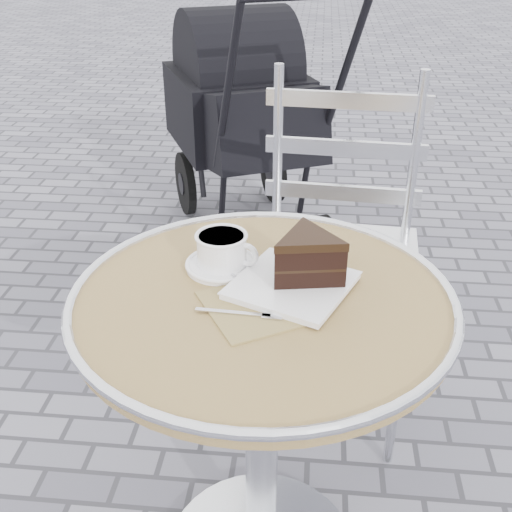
# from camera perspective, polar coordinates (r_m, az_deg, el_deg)

# --- Properties ---
(cafe_table) EXTENTS (0.72, 0.72, 0.74)m
(cafe_table) POSITION_cam_1_polar(r_m,az_deg,el_deg) (1.28, 0.55, -9.81)
(cafe_table) COLOR silver
(cafe_table) RESTS_ON ground
(cappuccino_set) EXTENTS (0.15, 0.15, 0.07)m
(cappuccino_set) POSITION_cam_1_polar(r_m,az_deg,el_deg) (1.26, -2.99, 0.23)
(cappuccino_set) COLOR white
(cappuccino_set) RESTS_ON cafe_table
(cake_plate_set) EXTENTS (0.31, 0.32, 0.11)m
(cake_plate_set) POSITION_cam_1_polar(r_m,az_deg,el_deg) (1.19, 4.22, -0.71)
(cake_plate_set) COLOR #91774F
(cake_plate_set) RESTS_ON cafe_table
(bistro_chair) EXTENTS (0.48, 0.48, 0.99)m
(bistro_chair) POSITION_cam_1_polar(r_m,az_deg,el_deg) (1.80, 7.46, 3.94)
(bistro_chair) COLOR silver
(bistro_chair) RESTS_ON ground
(baby_stroller) EXTENTS (0.89, 1.19, 1.13)m
(baby_stroller) POSITION_cam_1_polar(r_m,az_deg,el_deg) (2.89, -0.96, 11.69)
(baby_stroller) COLOR black
(baby_stroller) RESTS_ON ground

